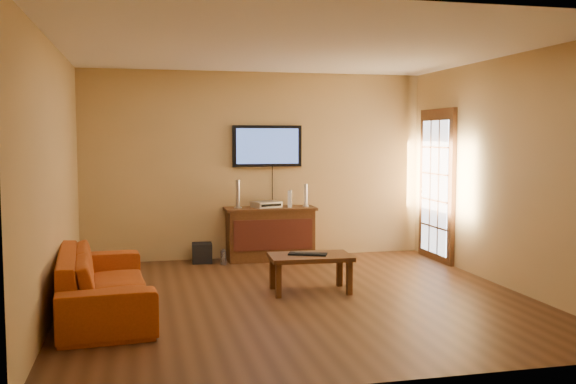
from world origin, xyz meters
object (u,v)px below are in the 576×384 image
object	(u,v)px
speaker_left	(238,195)
keyboard	(308,254)
media_console	(270,233)
speaker_right	(306,196)
television	(267,146)
game_console	(290,199)
av_receiver	(266,204)
sofa	(104,271)
subwoofer	(202,253)
coffee_table	(310,260)
bottle	(223,257)

from	to	relation	value
speaker_left	keyboard	distance (m)	2.14
media_console	speaker_right	size ratio (longest dim) A/B	3.98
television	game_console	distance (m)	0.84
speaker_left	speaker_right	size ratio (longest dim) A/B	1.22
television	speaker_left	distance (m)	0.85
media_console	av_receiver	bearing A→B (deg)	167.15
sofa	keyboard	size ratio (longest dim) A/B	4.72
media_console	television	distance (m)	1.27
sofa	speaker_right	size ratio (longest dim) A/B	6.69
subwoofer	coffee_table	bearing A→B (deg)	-59.14
subwoofer	bottle	size ratio (longest dim) A/B	1.22
sofa	game_console	world-z (taller)	game_console
sofa	speaker_left	size ratio (longest dim) A/B	5.47
television	subwoofer	bearing A→B (deg)	-168.35
subwoofer	bottle	distance (m)	0.37
bottle	keyboard	bearing A→B (deg)	-67.16
coffee_table	sofa	world-z (taller)	sofa
subwoofer	speaker_right	bearing A→B (deg)	3.81
coffee_table	subwoofer	distance (m)	2.27
media_console	speaker_left	distance (m)	0.73
coffee_table	speaker_right	size ratio (longest dim) A/B	2.92
sofa	speaker_right	xyz separation A→B (m)	(2.71, 2.41, 0.48)
sofa	av_receiver	size ratio (longest dim) A/B	5.73
speaker_right	game_console	distance (m)	0.25
media_console	sofa	world-z (taller)	sofa
av_receiver	media_console	bearing A→B (deg)	-32.81
av_receiver	subwoofer	size ratio (longest dim) A/B	1.38
speaker_right	bottle	world-z (taller)	speaker_right
keyboard	speaker_right	bearing A→B (deg)	75.99
av_receiver	keyboard	size ratio (longest dim) A/B	0.82
game_console	bottle	world-z (taller)	game_console
speaker_right	speaker_left	bearing A→B (deg)	179.73
coffee_table	speaker_right	xyz separation A→B (m)	(0.47, 2.01, 0.54)
television	speaker_right	bearing A→B (deg)	-19.97
speaker_left	subwoofer	world-z (taller)	speaker_left
speaker_left	keyboard	xyz separation A→B (m)	(0.49, -2.02, -0.50)
speaker_right	bottle	distance (m)	1.50
game_console	keyboard	distance (m)	2.05
media_console	sofa	bearing A→B (deg)	-132.29
television	av_receiver	world-z (taller)	television
coffee_table	keyboard	bearing A→B (deg)	178.18
coffee_table	subwoofer	world-z (taller)	coffee_table
keyboard	media_console	bearing A→B (deg)	90.87
av_receiver	speaker_left	bearing A→B (deg)	159.14
speaker_left	speaker_right	distance (m)	1.00
media_console	av_receiver	size ratio (longest dim) A/B	3.41
coffee_table	speaker_right	distance (m)	2.14
media_console	coffee_table	distance (m)	2.00
television	bottle	bearing A→B (deg)	-147.74
speaker_left	subwoofer	bearing A→B (deg)	-178.55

